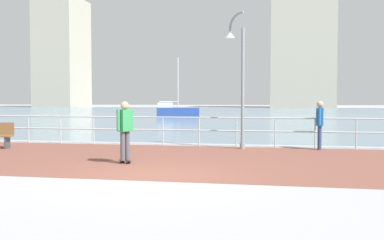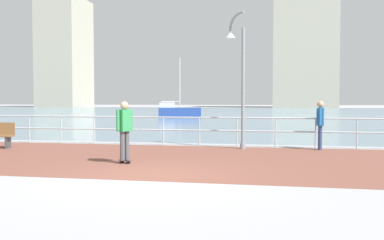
% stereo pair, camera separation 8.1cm
% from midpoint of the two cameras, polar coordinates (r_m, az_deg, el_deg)
% --- Properties ---
extents(ground, '(220.00, 220.00, 0.00)m').
position_cam_midpoint_polar(ground, '(49.52, 7.76, 0.60)').
color(ground, '#9E9EA3').
extents(brick_paving, '(28.00, 7.14, 0.01)m').
position_cam_midpoint_polar(brick_paving, '(12.75, -1.62, -5.12)').
color(brick_paving, brown).
rests_on(brick_paving, ground).
extents(harbor_water, '(180.00, 88.00, 0.00)m').
position_cam_midpoint_polar(harbor_water, '(60.99, 8.36, 0.97)').
color(harbor_water, '#6B899E').
rests_on(harbor_water, ground).
extents(waterfront_railing, '(25.25, 0.06, 1.10)m').
position_cam_midpoint_polar(waterfront_railing, '(16.17, 1.13, -0.78)').
color(waterfront_railing, '#B2BCC1').
rests_on(waterfront_railing, ground).
extents(lamppost, '(0.75, 0.54, 4.85)m').
position_cam_midpoint_polar(lamppost, '(15.47, 6.36, 6.17)').
color(lamppost, gray).
rests_on(lamppost, ground).
extents(skateboarder, '(0.40, 0.52, 1.69)m').
position_cam_midpoint_polar(skateboarder, '(11.84, -8.70, -0.83)').
color(skateboarder, black).
rests_on(skateboarder, ground).
extents(bystander, '(0.29, 0.56, 1.69)m').
position_cam_midpoint_polar(bystander, '(15.65, 16.70, -0.13)').
color(bystander, navy).
rests_on(bystander, ground).
extents(sailboat_gray, '(4.61, 2.29, 6.20)m').
position_cam_midpoint_polar(sailboat_gray, '(45.47, -1.77, 1.19)').
color(sailboat_gray, '#284799').
rests_on(sailboat_gray, ground).
extents(tower_brick, '(10.39, 12.85, 29.76)m').
position_cam_midpoint_polar(tower_brick, '(117.89, -16.42, 8.51)').
color(tower_brick, '#B2AD99').
rests_on(tower_brick, ground).
extents(tower_slate, '(14.53, 15.82, 30.13)m').
position_cam_midpoint_polar(tower_slate, '(108.99, 14.56, 9.13)').
color(tower_slate, '#B2AD99').
rests_on(tower_slate, ground).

